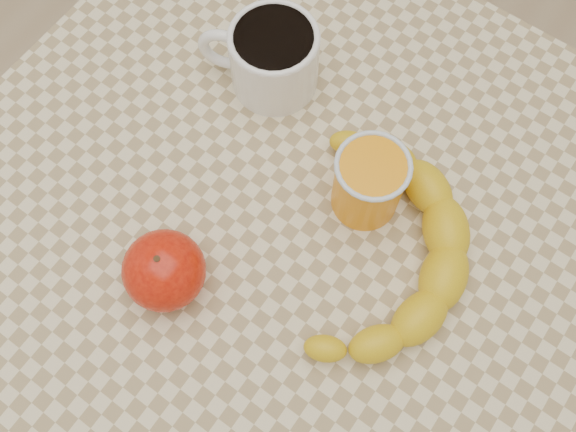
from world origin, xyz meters
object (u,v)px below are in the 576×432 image
Objects in this scene: apple at (164,270)px; table at (288,247)px; coffee_mug at (272,57)px; orange_juice_glass at (369,183)px; banana at (382,250)px.

table is at bearing 63.58° from apple.
coffee_mug is at bearing 102.55° from apple.
coffee_mug is 1.67× the size of orange_juice_glass.
apple reaches higher than table.
orange_juice_glass reaches higher than banana.
coffee_mug is 0.19m from orange_juice_glass.
table is 8.54× the size of orange_juice_glass.
orange_juice_glass is at bearing 52.84° from table.
coffee_mug is at bearing 131.30° from table.
table is 7.30× the size of apple.
orange_juice_glass is 0.07m from banana.
apple is at bearing -120.55° from orange_juice_glass.
coffee_mug is 0.26m from banana.
orange_juice_glass is 0.25× the size of banana.
coffee_mug is 0.28m from apple.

